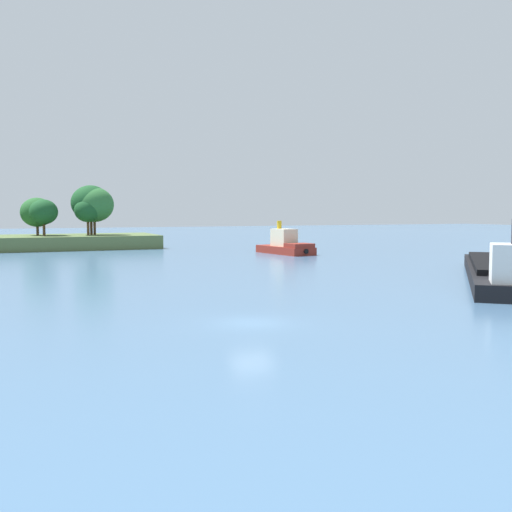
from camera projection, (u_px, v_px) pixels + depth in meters
ground_plane at (252, 323)px, 33.86m from camera, size 400.00×400.00×0.00m
cargo_barge at (497, 270)px, 54.38m from camera, size 24.17×26.63×5.85m
tugboat at (286, 245)px, 88.21m from camera, size 5.29×11.12×4.93m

